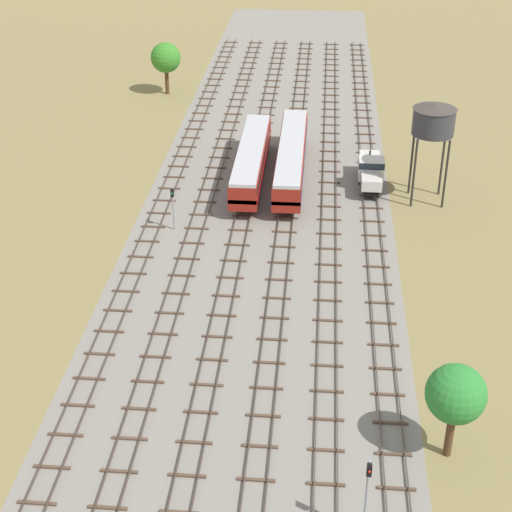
{
  "coord_description": "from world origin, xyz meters",
  "views": [
    {
      "loc": [
        5.25,
        -20.05,
        37.07
      ],
      "look_at": [
        0.0,
        42.04,
        1.5
      ],
      "focal_mm": 56.66,
      "sensor_mm": 36.0,
      "label": 1
    }
  ],
  "objects_px": {
    "water_tower": "(434,120)",
    "passenger_coach_centre_mid": "(291,156)",
    "signal_post_nearest": "(367,490)",
    "shunter_loco_right_nearest": "(371,169)",
    "signal_post_near": "(173,203)",
    "diesel_railcar_centre_left_near": "(251,159)"
  },
  "relations": [
    {
      "from": "water_tower",
      "to": "passenger_coach_centre_mid",
      "type": "bearing_deg",
      "value": 163.09
    },
    {
      "from": "water_tower",
      "to": "signal_post_nearest",
      "type": "xyz_separation_m",
      "value": [
        -7.87,
        -45.29,
        -5.22
      ]
    },
    {
      "from": "shunter_loco_right_nearest",
      "to": "passenger_coach_centre_mid",
      "type": "xyz_separation_m",
      "value": [
        -8.67,
        1.37,
        0.6
      ]
    },
    {
      "from": "water_tower",
      "to": "signal_post_nearest",
      "type": "relative_size",
      "value": 1.84
    },
    {
      "from": "signal_post_near",
      "to": "passenger_coach_centre_mid",
      "type": "bearing_deg",
      "value": 50.68
    },
    {
      "from": "signal_post_near",
      "to": "signal_post_nearest",
      "type": "bearing_deg",
      "value": -64.55
    },
    {
      "from": "diesel_railcar_centre_left_near",
      "to": "shunter_loco_right_nearest",
      "type": "bearing_deg",
      "value": -1.41
    },
    {
      "from": "passenger_coach_centre_mid",
      "to": "water_tower",
      "type": "distance_m",
      "value": 16.25
    },
    {
      "from": "diesel_railcar_centre_left_near",
      "to": "signal_post_nearest",
      "type": "height_order",
      "value": "signal_post_nearest"
    },
    {
      "from": "water_tower",
      "to": "signal_post_near",
      "type": "bearing_deg",
      "value": -160.62
    },
    {
      "from": "shunter_loco_right_nearest",
      "to": "water_tower",
      "type": "distance_m",
      "value": 9.38
    },
    {
      "from": "diesel_railcar_centre_left_near",
      "to": "signal_post_near",
      "type": "distance_m",
      "value": 13.81
    },
    {
      "from": "shunter_loco_right_nearest",
      "to": "passenger_coach_centre_mid",
      "type": "bearing_deg",
      "value": 171.04
    },
    {
      "from": "signal_post_near",
      "to": "water_tower",
      "type": "bearing_deg",
      "value": 19.38
    },
    {
      "from": "shunter_loco_right_nearest",
      "to": "signal_post_nearest",
      "type": "bearing_deg",
      "value": -92.57
    },
    {
      "from": "diesel_railcar_centre_left_near",
      "to": "water_tower",
      "type": "distance_m",
      "value": 19.99
    },
    {
      "from": "diesel_railcar_centre_left_near",
      "to": "water_tower",
      "type": "bearing_deg",
      "value": -10.07
    },
    {
      "from": "diesel_railcar_centre_left_near",
      "to": "passenger_coach_centre_mid",
      "type": "bearing_deg",
      "value": 13.59
    },
    {
      "from": "passenger_coach_centre_mid",
      "to": "signal_post_near",
      "type": "height_order",
      "value": "signal_post_near"
    },
    {
      "from": "signal_post_nearest",
      "to": "shunter_loco_right_nearest",
      "type": "bearing_deg",
      "value": 87.43
    },
    {
      "from": "shunter_loco_right_nearest",
      "to": "water_tower",
      "type": "relative_size",
      "value": 0.8
    },
    {
      "from": "passenger_coach_centre_mid",
      "to": "signal_post_nearest",
      "type": "height_order",
      "value": "signal_post_nearest"
    }
  ]
}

